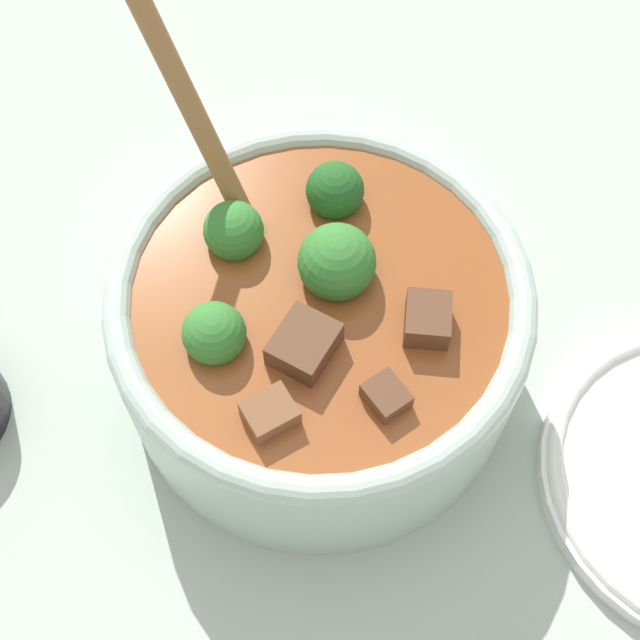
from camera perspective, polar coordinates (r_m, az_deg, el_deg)
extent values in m
plane|color=#ADBCAD|center=(0.55, 0.00, -3.14)|extent=(4.00, 4.00, 0.00)
cylinder|color=#B2C6BC|center=(0.51, 0.00, -0.97)|extent=(0.23, 0.23, 0.09)
torus|color=#B2C6BC|center=(0.47, 0.00, 1.57)|extent=(0.23, 0.23, 0.02)
cylinder|color=brown|center=(0.50, 0.00, -0.04)|extent=(0.21, 0.21, 0.06)
sphere|color=#387F33|center=(0.47, 1.52, 3.46)|extent=(0.04, 0.04, 0.04)
cylinder|color=#6B9956|center=(0.49, 1.44, 1.57)|extent=(0.01, 0.01, 0.02)
sphere|color=#387F33|center=(0.45, -6.79, -0.86)|extent=(0.03, 0.03, 0.03)
cylinder|color=#6B9956|center=(0.47, -6.49, -2.21)|extent=(0.01, 0.01, 0.01)
sphere|color=#235B23|center=(0.50, 0.97, 8.30)|extent=(0.03, 0.03, 0.03)
cylinder|color=#6B9956|center=(0.52, 0.93, 6.72)|extent=(0.01, 0.01, 0.01)
sphere|color=#387F33|center=(0.49, -5.46, 5.81)|extent=(0.03, 0.03, 0.03)
cylinder|color=#6B9956|center=(0.51, -5.23, 4.27)|extent=(0.01, 0.01, 0.01)
cube|color=brown|center=(0.46, 6.88, -0.06)|extent=(0.03, 0.04, 0.02)
cube|color=brown|center=(0.44, -3.21, -6.12)|extent=(0.03, 0.03, 0.02)
cube|color=brown|center=(0.45, -1.01, -1.81)|extent=(0.03, 0.04, 0.02)
cube|color=brown|center=(0.44, 4.24, -5.00)|extent=(0.03, 0.02, 0.02)
ellipsoid|color=olive|center=(0.50, -4.35, 5.62)|extent=(0.04, 0.03, 0.01)
cylinder|color=olive|center=(0.47, -8.65, 14.11)|extent=(0.10, 0.03, 0.15)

